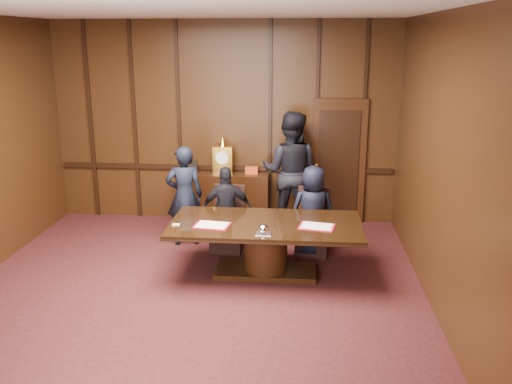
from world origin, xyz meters
The scene contains 13 objects.
room centered at (0.07, 0.14, 1.72)m, with size 7.00×7.04×3.50m.
sideboard centered at (0.00, 3.26, 0.49)m, with size 1.60×0.45×1.54m.
conference_table centered at (0.90, 1.10, 0.51)m, with size 2.62×1.32×0.76m.
folder_left centered at (0.19, 0.91, 0.77)m, with size 0.50×0.39×0.02m.
folder_right centered at (1.59, 0.98, 0.77)m, with size 0.51×0.41×0.02m.
inkstand centered at (0.90, 0.65, 0.81)m, with size 0.20×0.14×0.12m.
notepad centered at (-0.30, 0.89, 0.77)m, with size 0.10×0.07×0.01m, color #DFBC6D.
chair_left centered at (0.25, 1.98, 0.29)m, with size 0.52×0.52×0.99m.
chair_right centered at (1.55, 1.98, 0.29)m, with size 0.52×0.52×0.99m.
signatory_left centered at (0.25, 1.90, 0.67)m, with size 0.78×0.33×1.34m, color black.
signatory_right centered at (1.55, 1.90, 0.69)m, with size 0.67×0.44×1.38m, color black.
witness_left centered at (-0.46, 2.17, 0.80)m, with size 0.58×0.38×1.59m, color black.
witness_right centered at (1.18, 3.02, 1.02)m, with size 0.99×0.77×2.03m, color black.
Camera 1 is at (1.37, -5.86, 3.18)m, focal length 38.00 mm.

